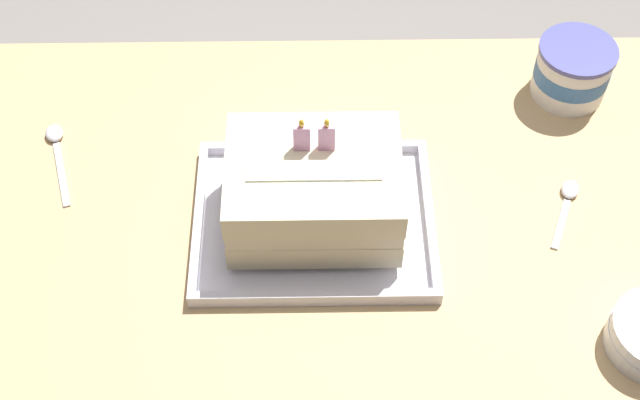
# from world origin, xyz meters

# --- Properties ---
(dining_table) EXTENTS (1.12, 0.69, 0.78)m
(dining_table) POSITION_xyz_m (0.00, 0.00, 0.65)
(dining_table) COLOR tan
(dining_table) RESTS_ON ground_plane
(foil_tray) EXTENTS (0.34, 0.27, 0.02)m
(foil_tray) POSITION_xyz_m (-0.02, -0.04, 0.78)
(foil_tray) COLOR silver
(foil_tray) RESTS_ON dining_table
(birthday_cake) EXTENTS (0.23, 0.18, 0.17)m
(birthday_cake) POSITION_xyz_m (-0.02, -0.04, 0.86)
(birthday_cake) COLOR beige
(birthday_cake) RESTS_ON foil_tray
(ice_cream_tub) EXTENTS (0.12, 0.12, 0.09)m
(ice_cream_tub) POSITION_xyz_m (0.39, 0.22, 0.82)
(ice_cream_tub) COLOR white
(ice_cream_tub) RESTS_ON dining_table
(serving_spoon_near_tray) EXTENTS (0.06, 0.16, 0.01)m
(serving_spoon_near_tray) POSITION_xyz_m (-0.41, 0.12, 0.78)
(serving_spoon_near_tray) COLOR silver
(serving_spoon_near_tray) RESTS_ON dining_table
(serving_spoon_by_bowls) EXTENTS (0.06, 0.12, 0.01)m
(serving_spoon_by_bowls) POSITION_xyz_m (0.35, 0.00, 0.78)
(serving_spoon_by_bowls) COLOR silver
(serving_spoon_by_bowls) RESTS_ON dining_table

